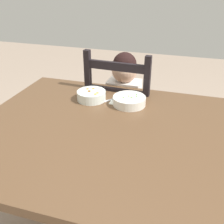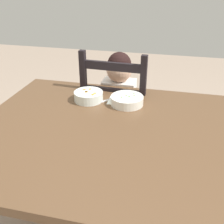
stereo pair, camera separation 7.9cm
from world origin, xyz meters
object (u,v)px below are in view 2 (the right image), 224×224
Objects in this scene: dining_table at (123,147)px; bowl_of_carrots at (89,96)px; bowl_of_peas at (127,100)px; child_figure at (118,99)px; dining_chair at (118,120)px; spoon at (100,102)px.

dining_table is 0.41m from bowl_of_carrots.
child_figure is at bearing 111.05° from bowl_of_peas.
dining_chair is 1.04× the size of child_figure.
child_figure is 7.91× the size of spoon.
dining_chair is at bearing 111.36° from bowl_of_peas.
dining_table is at bearing -48.10° from bowl_of_carrots.
bowl_of_peas is 1.10× the size of bowl_of_carrots.
child_figure is 0.33m from spoon.
spoon is (0.07, -0.02, -0.02)m from bowl_of_carrots.
dining_chair is 0.44m from bowl_of_peas.
bowl_of_carrots is (-0.26, 0.29, 0.11)m from dining_table.
spoon is (-0.19, 0.28, 0.09)m from dining_table.
spoon is (-0.04, -0.31, 0.12)m from child_figure.
child_figure is at bearing -37.71° from dining_chair.
dining_table is at bearing -75.50° from dining_chair.
spoon is at bearing -12.66° from bowl_of_carrots.
dining_chair reaches higher than dining_table.
dining_table is 12.24× the size of spoon.
bowl_of_peas is 0.15m from spoon.
dining_chair is at bearing 83.39° from spoon.
dining_chair is 0.44m from bowl_of_carrots.
bowl_of_carrots is at bearing -111.04° from child_figure.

